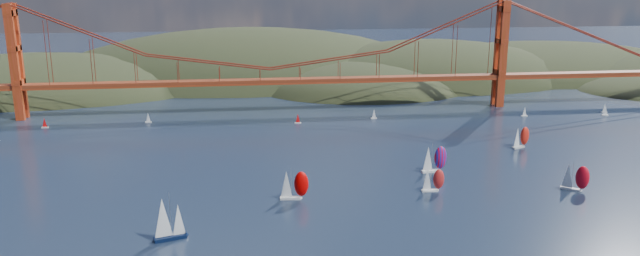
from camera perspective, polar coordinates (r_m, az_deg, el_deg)
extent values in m
ellipsoid|color=black|center=(417.40, -24.64, 1.78)|extent=(240.00, 140.00, 64.00)
ellipsoid|color=black|center=(438.11, -6.55, 2.82)|extent=(300.00, 180.00, 96.00)
ellipsoid|color=black|center=(426.32, 9.86, 2.85)|extent=(220.00, 140.00, 76.00)
ellipsoid|color=black|center=(384.76, 4.03, 2.53)|extent=(140.00, 110.00, 48.00)
ellipsoid|color=black|center=(477.49, 19.59, 3.81)|extent=(260.00, 160.00, 60.00)
cube|color=maroon|center=(314.35, -4.58, 4.34)|extent=(440.00, 7.00, 1.60)
cube|color=#882E07|center=(314.56, -4.58, 4.13)|extent=(440.00, 7.00, 0.80)
cube|color=#882E07|center=(329.87, -26.03, 5.42)|extent=(4.00, 8.50, 55.00)
cube|color=#882E07|center=(339.62, 16.18, 6.54)|extent=(4.00, 8.50, 55.00)
cube|color=black|center=(175.18, -13.55, -9.73)|extent=(8.89, 4.91, 1.03)
cylinder|color=#99999E|center=(172.66, -13.54, -7.68)|extent=(0.13, 0.13, 12.38)
cone|color=white|center=(172.57, -14.18, -7.95)|extent=(6.04, 6.04, 10.89)
cone|color=white|center=(173.73, -12.81, -8.16)|extent=(4.31, 4.31, 8.66)
cube|color=silver|center=(198.52, -2.73, -6.42)|extent=(6.55, 2.38, 0.77)
cylinder|color=#99999E|center=(196.72, -2.66, -5.00)|extent=(0.10, 0.10, 9.62)
cone|color=white|center=(196.91, -3.09, -5.14)|extent=(3.91, 3.91, 8.47)
ellipsoid|color=#DB0000|center=(196.86, -1.72, -5.13)|extent=(4.73, 3.23, 8.08)
cube|color=white|center=(208.10, 9.99, -5.65)|extent=(5.26, 1.56, 0.63)
cylinder|color=#99999E|center=(206.76, 10.11, -4.54)|extent=(0.08, 0.08, 7.86)
cone|color=white|center=(206.56, 9.78, -4.66)|extent=(2.99, 2.99, 6.91)
ellipsoid|color=red|center=(207.62, 10.80, -4.61)|extent=(3.71, 2.37, 6.60)
cube|color=white|center=(222.11, 21.90, -5.19)|extent=(5.96, 5.06, 0.74)
cylinder|color=#99999E|center=(220.53, 22.10, -3.98)|extent=(0.09, 0.09, 9.22)
cone|color=white|center=(220.83, 21.72, -4.04)|extent=(4.82, 4.82, 8.12)
ellipsoid|color=red|center=(220.36, 22.87, -4.20)|extent=(5.07, 4.74, 7.75)
cube|color=silver|center=(265.36, 17.68, -1.69)|extent=(6.07, 3.90, 0.71)
cylinder|color=#99999E|center=(264.34, 17.80, -0.68)|extent=(0.09, 0.09, 8.86)
cone|color=white|center=(263.45, 17.60, -0.82)|extent=(4.37, 4.37, 7.80)
ellipsoid|color=red|center=(266.63, 18.21, -0.69)|extent=(4.83, 4.05, 7.45)
cube|color=white|center=(227.03, 10.07, -3.91)|extent=(6.73, 2.59, 0.79)
cylinder|color=#99999E|center=(225.56, 10.21, -2.62)|extent=(0.10, 0.10, 9.85)
cone|color=white|center=(225.11, 9.85, -2.77)|extent=(4.08, 4.08, 8.66)
ellipsoid|color=red|center=(227.03, 10.96, -2.67)|extent=(4.90, 3.40, 8.27)
cube|color=silver|center=(311.02, -23.84, 0.05)|extent=(3.00, 1.00, 0.50)
cone|color=red|center=(310.49, -23.89, 0.47)|extent=(2.00, 2.00, 4.20)
cube|color=silver|center=(305.08, -15.41, 0.52)|extent=(3.00, 1.00, 0.50)
cone|color=white|center=(304.54, -15.44, 0.95)|extent=(2.00, 2.00, 4.20)
cube|color=silver|center=(322.51, 18.18, 1.06)|extent=(3.00, 1.00, 0.50)
cone|color=white|center=(322.01, 18.21, 1.46)|extent=(2.00, 2.00, 4.20)
cube|color=silver|center=(338.90, 24.61, 1.08)|extent=(3.00, 1.00, 0.50)
cone|color=white|center=(338.41, 24.65, 1.47)|extent=(2.00, 2.00, 4.20)
cube|color=silver|center=(345.65, 24.54, 1.33)|extent=(3.00, 1.00, 0.50)
cone|color=white|center=(345.18, 24.58, 1.71)|extent=(2.00, 2.00, 4.20)
cube|color=silver|center=(302.66, 4.95, 0.89)|extent=(3.00, 1.00, 0.50)
cone|color=white|center=(302.12, 4.96, 1.32)|extent=(2.00, 2.00, 4.20)
cube|color=silver|center=(292.82, -2.04, 0.47)|extent=(3.00, 1.00, 0.50)
cone|color=red|center=(292.26, -2.04, 0.92)|extent=(2.00, 2.00, 4.20)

